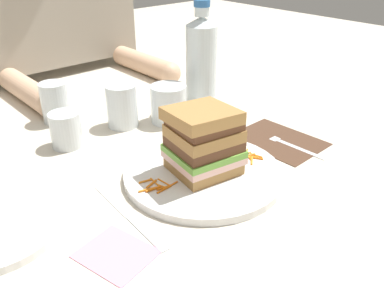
{
  "coord_description": "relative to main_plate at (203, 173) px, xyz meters",
  "views": [
    {
      "loc": [
        -0.42,
        -0.47,
        0.39
      ],
      "look_at": [
        0.01,
        0.01,
        0.05
      ],
      "focal_mm": 38.46,
      "sensor_mm": 36.0,
      "label": 1
    }
  ],
  "objects": [
    {
      "name": "empty_tumbler_0",
      "position": [
        -0.08,
        0.4,
        0.04
      ],
      "size": [
        0.06,
        0.06,
        0.09
      ],
      "primitive_type": "cylinder",
      "color": "silver",
      "rests_on": "ground_plane"
    },
    {
      "name": "carrot_shred_18",
      "position": [
        0.11,
        -0.03,
        0.01
      ],
      "size": [
        0.01,
        0.02,
        0.0
      ],
      "primitive_type": "cylinder",
      "rotation": [
        0.0,
        1.57,
        1.81
      ],
      "color": "orange",
      "rests_on": "main_plate"
    },
    {
      "name": "carrot_shred_5",
      "position": [
        -0.08,
        -0.0,
        0.01
      ],
      "size": [
        0.03,
        0.01,
        0.0
      ],
      "primitive_type": "cylinder",
      "rotation": [
        0.0,
        1.57,
        0.08
      ],
      "color": "orange",
      "rests_on": "main_plate"
    },
    {
      "name": "carrot_shred_3",
      "position": [
        -0.09,
        0.02,
        0.01
      ],
      "size": [
        0.01,
        0.03,
        0.0
      ],
      "primitive_type": "cylinder",
      "rotation": [
        0.0,
        1.57,
        4.57
      ],
      "color": "orange",
      "rests_on": "main_plate"
    },
    {
      "name": "carrot_shred_7",
      "position": [
        -0.09,
        0.01,
        0.01
      ],
      "size": [
        0.01,
        0.02,
        0.0
      ],
      "primitive_type": "cylinder",
      "rotation": [
        0.0,
        1.57,
        5.04
      ],
      "color": "orange",
      "rests_on": "main_plate"
    },
    {
      "name": "carrot_shred_4",
      "position": [
        -0.08,
        0.01,
        0.01
      ],
      "size": [
        0.0,
        0.03,
        0.0
      ],
      "primitive_type": "cylinder",
      "rotation": [
        0.0,
        1.57,
        1.65
      ],
      "color": "orange",
      "rests_on": "main_plate"
    },
    {
      "name": "carrot_shred_11",
      "position": [
        0.09,
        -0.04,
        0.01
      ],
      "size": [
        0.02,
        0.02,
        0.0
      ],
      "primitive_type": "cylinder",
      "rotation": [
        0.0,
        1.57,
        0.68
      ],
      "color": "orange",
      "rests_on": "main_plate"
    },
    {
      "name": "sandwich",
      "position": [
        -0.0,
        -0.0,
        0.06
      ],
      "size": [
        0.13,
        0.12,
        0.12
      ],
      "color": "#A87A42",
      "rests_on": "main_plate"
    },
    {
      "name": "carrot_shred_15",
      "position": [
        0.1,
        -0.01,
        0.01
      ],
      "size": [
        0.02,
        0.01,
        0.0
      ],
      "primitive_type": "cylinder",
      "rotation": [
        0.0,
        1.57,
        5.91
      ],
      "color": "orange",
      "rests_on": "main_plate"
    },
    {
      "name": "carrot_shred_19",
      "position": [
        0.11,
        -0.01,
        0.01
      ],
      "size": [
        0.02,
        0.01,
        0.0
      ],
      "primitive_type": "cylinder",
      "rotation": [
        0.0,
        1.57,
        3.71
      ],
      "color": "orange",
      "rests_on": "main_plate"
    },
    {
      "name": "napkin_dark",
      "position": [
        0.21,
        -0.0,
        -0.01
      ],
      "size": [
        0.14,
        0.18,
        0.0
      ],
      "primitive_type": "cube",
      "rotation": [
        0.0,
        0.0,
        0.03
      ],
      "color": "#4C3323",
      "rests_on": "ground_plane"
    },
    {
      "name": "carrot_shred_1",
      "position": [
        -0.1,
        0.04,
        0.01
      ],
      "size": [
        0.02,
        0.01,
        0.0
      ],
      "primitive_type": "cylinder",
      "rotation": [
        0.0,
        1.57,
        2.89
      ],
      "color": "orange",
      "rests_on": "main_plate"
    },
    {
      "name": "empty_tumbler_2",
      "position": [
        -0.12,
        0.27,
        0.03
      ],
      "size": [
        0.06,
        0.06,
        0.07
      ],
      "primitive_type": "cylinder",
      "color": "silver",
      "rests_on": "ground_plane"
    },
    {
      "name": "ground_plane",
      "position": [
        -0.01,
        0.02,
        -0.01
      ],
      "size": [
        3.0,
        3.0,
        0.0
      ],
      "primitive_type": "plane",
      "color": "beige"
    },
    {
      "name": "juice_glass",
      "position": [
        0.1,
        0.23,
        0.03
      ],
      "size": [
        0.08,
        0.08,
        0.08
      ],
      "color": "white",
      "rests_on": "ground_plane"
    },
    {
      "name": "carrot_shred_13",
      "position": [
        0.1,
        -0.02,
        0.01
      ],
      "size": [
        0.02,
        0.01,
        0.0
      ],
      "primitive_type": "cylinder",
      "rotation": [
        0.0,
        1.57,
        5.98
      ],
      "color": "orange",
      "rests_on": "main_plate"
    },
    {
      "name": "napkin_pink",
      "position": [
        -0.22,
        -0.07,
        -0.01
      ],
      "size": [
        0.1,
        0.11,
        0.0
      ],
      "primitive_type": "cube",
      "rotation": [
        0.0,
        0.0,
        0.23
      ],
      "color": "pink",
      "rests_on": "ground_plane"
    },
    {
      "name": "carrot_shred_6",
      "position": [
        -0.09,
        0.0,
        0.01
      ],
      "size": [
        0.02,
        0.01,
        0.0
      ],
      "primitive_type": "cylinder",
      "rotation": [
        0.0,
        1.57,
        6.11
      ],
      "color": "orange",
      "rests_on": "main_plate"
    },
    {
      "name": "carrot_shred_16",
      "position": [
        0.09,
        -0.03,
        0.01
      ],
      "size": [
        0.01,
        0.02,
        0.0
      ],
      "primitive_type": "cylinder",
      "rotation": [
        0.0,
        1.57,
        1.2
      ],
      "color": "orange",
      "rests_on": "main_plate"
    },
    {
      "name": "carrot_shred_8",
      "position": [
        -0.1,
        0.03,
        0.01
      ],
      "size": [
        0.03,
        0.01,
        0.0
      ],
      "primitive_type": "cylinder",
      "rotation": [
        0.0,
        1.57,
        0.29
      ],
      "color": "orange",
      "rests_on": "main_plate"
    },
    {
      "name": "carrot_shred_17",
      "position": [
        0.1,
        -0.03,
        0.01
      ],
      "size": [
        0.02,
        0.03,
        0.0
      ],
      "primitive_type": "cylinder",
      "rotation": [
        0.0,
        1.57,
        2.09
      ],
      "color": "orange",
      "rests_on": "main_plate"
    },
    {
      "name": "main_plate",
      "position": [
        0.0,
        0.0,
        0.0
      ],
      "size": [
        0.28,
        0.28,
        0.01
      ],
      "primitive_type": "cylinder",
      "color": "white",
      "rests_on": "ground_plane"
    },
    {
      "name": "carrot_shred_0",
      "position": [
        -0.1,
        0.01,
        0.01
      ],
      "size": [
        0.03,
        0.01,
        0.0
      ],
      "primitive_type": "cylinder",
      "rotation": [
        0.0,
        1.57,
        2.98
      ],
      "color": "orange",
      "rests_on": "main_plate"
    },
    {
      "name": "empty_tumbler_1",
      "position": [
        0.01,
        0.28,
        0.04
      ],
      "size": [
        0.07,
        0.07,
        0.09
      ],
      "primitive_type": "cylinder",
      "color": "silver",
      "rests_on": "ground_plane"
    },
    {
      "name": "knife",
      "position": [
        -0.16,
        -0.01,
        -0.01
      ],
      "size": [
        0.03,
        0.2,
        0.0
      ],
      "color": "silver",
      "rests_on": "ground_plane"
    },
    {
      "name": "carrot_shred_10",
      "position": [
        0.07,
        -0.02,
        0.01
      ],
      "size": [
        0.02,
        0.02,
        0.0
      ],
      "primitive_type": "cylinder",
      "rotation": [
        0.0,
        1.57,
        2.12
      ],
      "color": "orange",
      "rests_on": "main_plate"
    },
    {
      "name": "carrot_shred_12",
      "position": [
        0.08,
        -0.02,
        0.01
      ],
      "size": [
        0.03,
        0.02,
        0.0
      ],
      "primitive_type": "cylinder",
      "rotation": [
        0.0,
        1.57,
        2.71
      ],
      "color": "orange",
      "rests_on": "main_plate"
    },
    {
      "name": "carrot_shred_14",
      "position": [
        0.1,
        -0.03,
        0.01
      ],
      "size": [
        0.02,
        0.02,
        0.0
      ],
      "primitive_type": "cylinder",
      "rotation": [
        0.0,
        1.57,
        2.33
      ],
      "color": "orange",
      "rests_on": "main_plate"
    },
    {
      "name": "carrot_shred_2",
      "position": [
        -0.11,
        0.01,
        0.01
      ],
      "size": [
        0.03,
        0.01,
        0.0
      ],
      "primitive_type": "cylinder",
      "rotation": [
        0.0,
        1.57,
        2.81
      ],
      "color": "orange",
      "rests_on": "main_plate"
    },
    {
      "name": "water_bottle",
      "position": [
        0.22,
        0.24,
        0.11
      ],
      "size": [
        0.07,
        0.07,
        0.25
      ],
      "color": "silver",
      "rests_on": "ground_plane"
    },
    {
      "name": "fork",
      "position": [
        0.21,
        -0.02,
        -0.0
      ],
      "size": [
        0.02,
        0.17,
        0.0
      ],
      "color": "silver",
      "rests_on": "napkin_dark"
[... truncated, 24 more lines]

